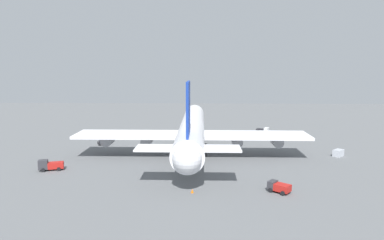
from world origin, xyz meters
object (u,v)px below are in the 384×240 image
(maintenance_van, at_px, (279,187))
(fuel_truck, at_px, (50,165))
(cargo_airplane, at_px, (192,130))
(baggage_tug, at_px, (263,130))
(safety_cone_nose, at_px, (203,132))
(catering_truck, at_px, (102,141))
(safety_cone_tail, at_px, (192,191))
(cargo_container_fore, at_px, (338,153))

(maintenance_van, distance_m, fuel_truck, 50.39)
(cargo_airplane, height_order, baggage_tug, cargo_airplane)
(baggage_tug, xyz_separation_m, safety_cone_nose, (-0.70, 21.02, -0.64))
(cargo_airplane, distance_m, baggage_tug, 39.60)
(catering_truck, height_order, baggage_tug, catering_truck)
(maintenance_van, xyz_separation_m, safety_cone_tail, (-0.78, 16.16, -0.67))
(cargo_airplane, height_order, catering_truck, cargo_airplane)
(fuel_truck, bearing_deg, cargo_container_fore, -77.97)
(maintenance_van, relative_size, safety_cone_tail, 5.76)
(maintenance_van, distance_m, safety_cone_tail, 16.19)
(maintenance_van, height_order, safety_cone_tail, maintenance_van)
(safety_cone_nose, height_order, safety_cone_tail, safety_cone_nose)
(maintenance_van, bearing_deg, safety_cone_nose, 13.27)
(safety_cone_tail, bearing_deg, maintenance_van, -87.25)
(cargo_container_fore, bearing_deg, fuel_truck, 102.03)
(cargo_airplane, bearing_deg, fuel_truck, 117.02)
(catering_truck, distance_m, safety_cone_tail, 49.85)
(fuel_truck, distance_m, safety_cone_nose, 57.94)
(catering_truck, distance_m, fuel_truck, 27.73)
(fuel_truck, relative_size, cargo_container_fore, 1.64)
(baggage_tug, distance_m, cargo_container_fore, 35.07)
(safety_cone_tail, bearing_deg, fuel_truck, 67.50)
(catering_truck, distance_m, cargo_container_fore, 67.15)
(safety_cone_tail, bearing_deg, baggage_tug, -21.03)
(cargo_container_fore, bearing_deg, catering_truck, 79.30)
(safety_cone_tail, bearing_deg, cargo_airplane, 1.79)
(safety_cone_nose, bearing_deg, safety_cone_tail, 177.85)
(cargo_airplane, distance_m, catering_truck, 30.27)
(fuel_truck, bearing_deg, safety_cone_tail, -112.50)
(cargo_airplane, distance_m, cargo_container_fore, 38.90)
(baggage_tug, distance_m, safety_cone_tail, 64.82)
(catering_truck, relative_size, cargo_container_fore, 1.30)
(baggage_tug, height_order, safety_cone_nose, baggage_tug)
(cargo_airplane, bearing_deg, safety_cone_tail, -178.21)
(catering_truck, bearing_deg, safety_cone_nose, -58.43)
(maintenance_van, bearing_deg, safety_cone_tail, 92.75)
(safety_cone_nose, bearing_deg, cargo_container_fore, -131.62)
(fuel_truck, height_order, cargo_container_fore, fuel_truck)
(fuel_truck, relative_size, safety_cone_nose, 7.08)
(cargo_airplane, height_order, maintenance_van, cargo_airplane)
(maintenance_van, xyz_separation_m, safety_cone_nose, (59.02, 13.92, -0.66))
(catering_truck, xyz_separation_m, cargo_container_fore, (-12.47, -65.98, -0.18))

